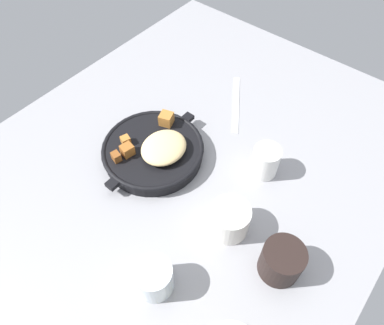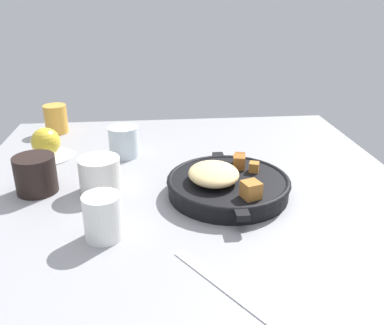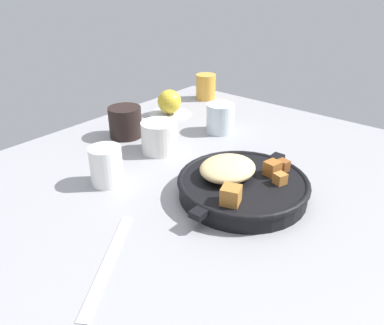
% 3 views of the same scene
% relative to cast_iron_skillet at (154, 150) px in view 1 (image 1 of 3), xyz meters
% --- Properties ---
extents(ground_plane, '(1.17, 0.95, 0.02)m').
position_rel_cast_iron_skillet_xyz_m(ground_plane, '(-0.06, 0.08, -0.04)').
color(ground_plane, gray).
extents(cast_iron_skillet, '(0.29, 0.25, 0.07)m').
position_rel_cast_iron_skillet_xyz_m(cast_iron_skillet, '(0.00, 0.00, 0.00)').
color(cast_iron_skillet, black).
rests_on(cast_iron_skillet, ground_plane).
extents(butter_knife, '(0.19, 0.14, 0.00)m').
position_rel_cast_iron_skillet_xyz_m(butter_knife, '(-0.28, 0.05, -0.02)').
color(butter_knife, silver).
rests_on(butter_knife, ground_plane).
extents(white_creamer_pitcher, '(0.06, 0.06, 0.08)m').
position_rel_cast_iron_skillet_xyz_m(white_creamer_pitcher, '(-0.13, 0.23, 0.01)').
color(white_creamer_pitcher, white).
rests_on(white_creamer_pitcher, ground_plane).
extents(ceramic_mug_white, '(0.08, 0.08, 0.07)m').
position_rel_cast_iron_skillet_xyz_m(ceramic_mug_white, '(0.04, 0.26, 0.01)').
color(ceramic_mug_white, silver).
rests_on(ceramic_mug_white, ground_plane).
extents(water_glass_short, '(0.07, 0.07, 0.08)m').
position_rel_cast_iron_skillet_xyz_m(water_glass_short, '(0.23, 0.22, 0.01)').
color(water_glass_short, silver).
rests_on(water_glass_short, ground_plane).
extents(coffee_mug_dark, '(0.08, 0.08, 0.08)m').
position_rel_cast_iron_skillet_xyz_m(coffee_mug_dark, '(0.05, 0.39, 0.01)').
color(coffee_mug_dark, black).
rests_on(coffee_mug_dark, ground_plane).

